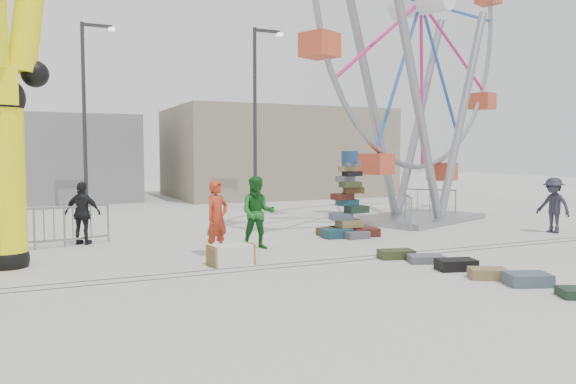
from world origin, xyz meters
name	(u,v)px	position (x,y,z in m)	size (l,w,h in m)	color
ground	(343,268)	(0.00, 0.00, 0.00)	(90.00, 90.00, 0.00)	#9E9E99
track_line_near	(329,263)	(0.00, 0.60, 0.00)	(40.00, 0.04, 0.01)	#47443F
track_line_far	(321,260)	(0.00, 1.00, 0.00)	(40.00, 0.04, 0.01)	#47443F
building_right	(276,153)	(7.00, 20.00, 2.50)	(12.00, 8.00, 5.00)	gray
building_left	(34,159)	(-6.00, 22.00, 2.20)	(10.00, 8.00, 4.40)	gray
lamp_post_right	(257,108)	(3.09, 13.00, 4.48)	(1.41, 0.25, 8.00)	#2D2D30
lamp_post_left	(86,106)	(-3.91, 15.00, 4.48)	(1.41, 0.25, 8.00)	#2D2D30
suitcase_tower	(348,212)	(2.53, 4.05, 0.71)	(1.82, 1.59, 2.56)	#19404B
ferris_wheel	(420,30)	(6.79, 6.26, 6.90)	(11.23, 4.79, 14.00)	gray
steamer_trunk	(231,255)	(-2.08, 1.40, 0.22)	(0.96, 0.56, 0.45)	silver
row_case_0	(396,254)	(1.73, 0.47, 0.10)	(0.83, 0.46, 0.21)	#333C1E
row_case_1	(426,259)	(2.07, -0.22, 0.08)	(0.78, 0.54, 0.17)	#57595F
row_case_2	(456,265)	(2.12, -1.16, 0.12)	(0.82, 0.49, 0.24)	black
row_case_3	(488,273)	(2.14, -2.06, 0.11)	(0.72, 0.46, 0.21)	olive
row_case_4	(528,279)	(2.41, -2.80, 0.12)	(0.81, 0.55, 0.23)	#465664
barricade_dummy_b	(23,228)	(-6.33, 5.49, 0.55)	(2.00, 0.10, 1.10)	gray
barricade_dummy_c	(73,225)	(-5.12, 5.61, 0.55)	(2.00, 0.10, 1.10)	gray
barricade_wheel_front	(408,211)	(5.37, 4.92, 0.55)	(2.00, 0.10, 1.10)	gray
barricade_wheel_back	(430,202)	(8.19, 7.33, 0.55)	(2.00, 0.10, 1.10)	gray
pedestrian_red	(217,218)	(-2.01, 2.62, 0.92)	(0.67, 0.44, 1.84)	#A92E18
pedestrian_green	(258,213)	(-0.76, 3.09, 0.95)	(0.92, 0.72, 1.89)	#175F1D
pedestrian_black	(83,213)	(-4.85, 5.70, 0.86)	(1.01, 0.42, 1.72)	black
pedestrian_grey	(553,205)	(8.73, 2.00, 0.87)	(1.12, 0.64, 1.73)	#23222E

